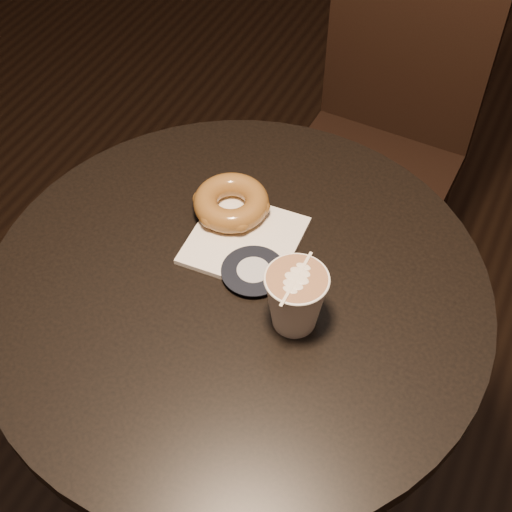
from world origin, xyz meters
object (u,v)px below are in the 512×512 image
object	(u,v)px
pastry_bag	(244,240)
chair	(386,120)
latte_cup	(295,300)
cafe_table	(239,361)
doughnut	(231,202)

from	to	relation	value
pastry_bag	chair	bearing A→B (deg)	84.44
pastry_bag	latte_cup	size ratio (longest dim) A/B	1.65
cafe_table	doughnut	distance (m)	0.26
chair	latte_cup	xyz separation A→B (m)	(0.10, -0.74, 0.29)
cafe_table	latte_cup	distance (m)	0.26
pastry_bag	latte_cup	bearing A→B (deg)	-41.54
chair	pastry_bag	distance (m)	0.69
chair	pastry_bag	xyz separation A→B (m)	(-0.02, -0.65, 0.25)
doughnut	pastry_bag	bearing A→B (deg)	-44.17
chair	latte_cup	distance (m)	0.80
chair	latte_cup	size ratio (longest dim) A/B	9.96
doughnut	cafe_table	bearing A→B (deg)	-59.73
cafe_table	chair	world-z (taller)	chair
latte_cup	chair	bearing A→B (deg)	97.38
pastry_bag	latte_cup	world-z (taller)	latte_cup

